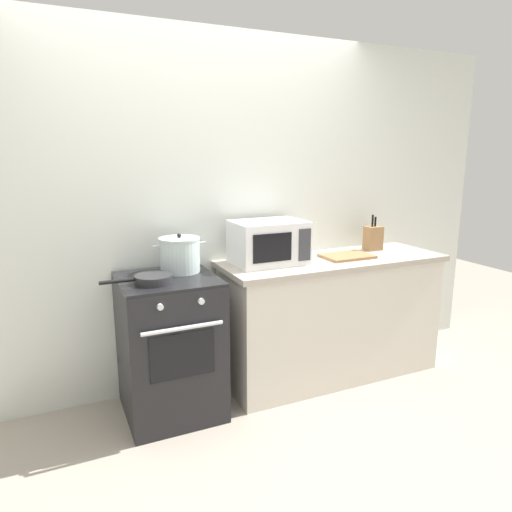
# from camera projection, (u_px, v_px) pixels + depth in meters

# --- Properties ---
(ground_plane) EXTENTS (10.00, 10.00, 0.00)m
(ground_plane) POSITION_uv_depth(u_px,v_px,m) (258.00, 447.00, 2.70)
(ground_plane) COLOR #9E9384
(back_wall) EXTENTS (4.40, 0.10, 2.50)m
(back_wall) POSITION_uv_depth(u_px,v_px,m) (240.00, 213.00, 3.41)
(back_wall) COLOR silver
(back_wall) RESTS_ON ground_plane
(lower_cabinet_right) EXTENTS (1.64, 0.56, 0.88)m
(lower_cabinet_right) POSITION_uv_depth(u_px,v_px,m) (331.00, 319.00, 3.52)
(lower_cabinet_right) COLOR beige
(lower_cabinet_right) RESTS_ON ground_plane
(countertop_right) EXTENTS (1.70, 0.60, 0.04)m
(countertop_right) POSITION_uv_depth(u_px,v_px,m) (333.00, 261.00, 3.42)
(countertop_right) COLOR #ADA393
(countertop_right) RESTS_ON lower_cabinet_right
(stove) EXTENTS (0.60, 0.64, 0.92)m
(stove) POSITION_uv_depth(u_px,v_px,m) (170.00, 346.00, 2.99)
(stove) COLOR black
(stove) RESTS_ON ground_plane
(stock_pot) EXTENTS (0.35, 0.27, 0.25)m
(stock_pot) POSITION_uv_depth(u_px,v_px,m) (180.00, 255.00, 3.00)
(stock_pot) COLOR silver
(stock_pot) RESTS_ON stove
(frying_pan) EXTENTS (0.43, 0.23, 0.05)m
(frying_pan) POSITION_uv_depth(u_px,v_px,m) (152.00, 279.00, 2.76)
(frying_pan) COLOR #28282B
(frying_pan) RESTS_ON stove
(microwave) EXTENTS (0.50, 0.37, 0.30)m
(microwave) POSITION_uv_depth(u_px,v_px,m) (269.00, 242.00, 3.23)
(microwave) COLOR white
(microwave) RESTS_ON countertop_right
(cutting_board) EXTENTS (0.36, 0.26, 0.02)m
(cutting_board) POSITION_uv_depth(u_px,v_px,m) (347.00, 256.00, 3.44)
(cutting_board) COLOR #997047
(cutting_board) RESTS_ON countertop_right
(knife_block) EXTENTS (0.13, 0.10, 0.28)m
(knife_block) POSITION_uv_depth(u_px,v_px,m) (373.00, 238.00, 3.68)
(knife_block) COLOR #997047
(knife_block) RESTS_ON countertop_right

